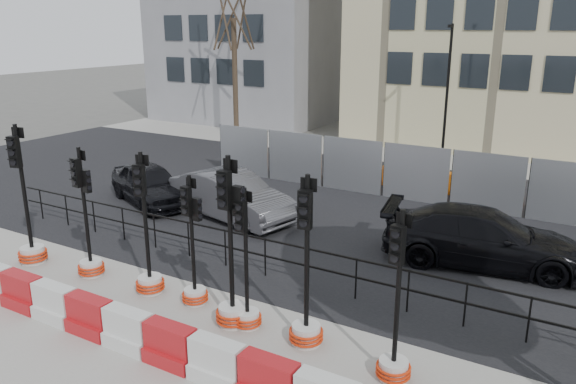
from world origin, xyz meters
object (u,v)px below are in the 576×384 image
Objects in this scene: car_a at (150,184)px; car_c at (483,238)px; traffic_signal_a at (30,236)px; traffic_signal_h at (394,347)px; traffic_signal_d at (194,275)px.

car_c reaches higher than car_a.
traffic_signal_a is 1.17× the size of traffic_signal_h.
traffic_signal_h is (9.83, -0.06, -0.11)m from traffic_signal_a.
car_c is at bearing 14.95° from traffic_signal_a.
car_a is at bearing 163.77° from traffic_signal_h.
car_a is 0.82× the size of car_c.
traffic_signal_h is 0.71× the size of car_a.
traffic_signal_a is 5.43m from car_a.
traffic_signal_a is 1.23× the size of traffic_signal_d.
traffic_signal_a is 9.83m from traffic_signal_h.
car_a is at bearing 144.85° from traffic_signal_d.
traffic_signal_d reaches higher than car_c.
traffic_signal_a is at bearing -145.86° from car_a.
traffic_signal_a reaches higher than traffic_signal_d.
traffic_signal_a is at bearing 109.84° from car_c.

